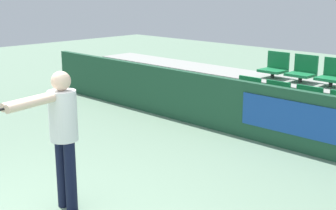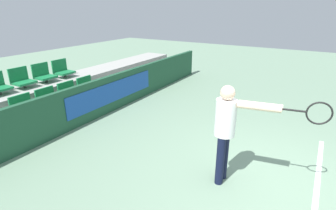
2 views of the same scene
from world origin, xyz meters
The scene contains 13 objects.
ground_plane centered at (0.00, 0.00, 0.00)m, with size 30.00×30.00×0.00m, color gray.
court_baseline centered at (0.00, -0.57, 0.00)m, with size 4.02×0.08×0.01m.
barrier_wall centered at (0.02, 4.41, 0.48)m, with size 11.71×0.14×0.96m.
bleacher_tier_front centered at (0.00, 4.97, 0.19)m, with size 11.31×0.95×0.37m.
bleacher_tier_middle centered at (0.00, 5.92, 0.37)m, with size 11.31×0.95×0.75m.
stadium_chair_0 centered at (-0.90, 5.09, 0.58)m, with size 0.47×0.41×0.50m.
stadium_chair_1 centered at (-0.30, 5.09, 0.58)m, with size 0.47×0.41×0.50m.
stadium_chair_2 centered at (0.30, 5.09, 0.58)m, with size 0.47×0.41×0.50m.
stadium_chair_3 centered at (0.90, 5.09, 0.58)m, with size 0.47×0.41×0.50m.
stadium_chair_5 centered at (-0.30, 6.04, 0.96)m, with size 0.47×0.41×0.50m.
stadium_chair_6 centered at (0.30, 6.04, 0.96)m, with size 0.47×0.41×0.50m.
stadium_chair_7 centered at (0.90, 6.04, 0.96)m, with size 0.47×0.41×0.50m.
tennis_player centered at (-0.31, 0.73, 0.99)m, with size 0.42×1.49×1.61m.
Camera 2 is at (-3.83, -0.31, 2.67)m, focal length 28.00 mm.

